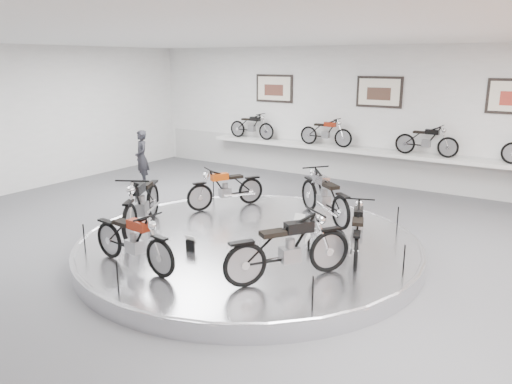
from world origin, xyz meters
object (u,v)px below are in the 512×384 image
Objects in this scene: bike_f at (289,247)px; visitor at (142,157)px; bike_b at (324,195)px; bike_a at (357,230)px; bike_c at (226,187)px; shelf at (372,152)px; bike_d at (142,202)px; display_platform at (249,246)px; bike_e at (133,239)px.

visitor is at bearing 94.80° from bike_f.
bike_a is at bearing 168.58° from bike_b.
bike_c reaches higher than bike_a.
bike_c is (-2.26, -0.42, -0.06)m from bike_b.
bike_f is (3.13, -2.62, 0.06)m from bike_c.
bike_b is (0.65, -4.53, -0.17)m from shelf.
bike_c is 0.99× the size of visitor.
bike_d is at bearing 16.49° from bike_c.
shelf is 6.74m from visitor.
bike_f is at bearing -78.64° from shelf.
bike_c is at bearing 138.73° from bike_d.
display_platform is 6.46m from shelf.
bike_b reaches higher than shelf.
bike_c reaches higher than shelf.
bike_e reaches higher than display_platform.
shelf reaches higher than display_platform.
bike_f is (1.52, -1.17, 0.68)m from display_platform.
bike_a is 8.18m from visitor.
bike_c is at bearing 10.68° from visitor.
bike_f is at bearing 53.81° from bike_d.
shelf is at bearing 61.20° from visitor.
bike_e is at bearing -95.39° from shelf.
bike_b is 1.12× the size of visitor.
bike_d is 3.64m from bike_f.
bike_d reaches higher than bike_a.
bike_d is 1.06× the size of bike_f.
bike_d is (-2.09, -7.09, -0.14)m from shelf.
bike_d reaches higher than shelf.
bike_b is at bearing -81.79° from shelf.
bike_a is 0.96× the size of bike_e.
bike_e is (0.80, -3.58, 0.01)m from bike_c.
bike_b is at bearing 104.46° from bike_d.
visitor is at bearing -79.89° from bike_c.
visitor reaches higher than bike_b.
bike_f is at bearing 0.64° from visitor.
bike_e reaches higher than shelf.
visitor is (-7.77, 2.55, 0.04)m from bike_a.
bike_b is at bearing 49.84° from bike_f.
display_platform is 4.09× the size of bike_a.
bike_b reaches higher than bike_f.
bike_e is (-0.80, -8.53, -0.22)m from shelf.
bike_c is 0.84× the size of bike_d.
bike_e is at bearing 41.85° from bike_c.
bike_e is 0.91× the size of bike_f.
bike_a is 0.82× the size of bike_d.
bike_d is (-2.09, -0.69, 0.71)m from display_platform.
bike_e is 2.52m from bike_f.
bike_c is at bearing 47.65° from bike_b.
bike_a is at bearing 102.06° from bike_c.
bike_c is 4.39m from visitor.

